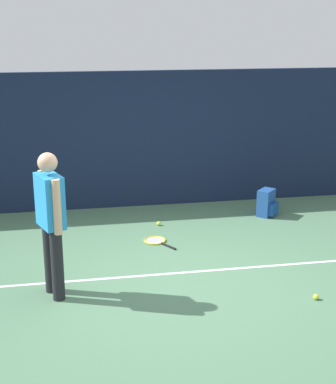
{
  "coord_description": "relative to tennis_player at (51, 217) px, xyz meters",
  "views": [
    {
      "loc": [
        -1.24,
        -6.43,
        3.08
      ],
      "look_at": [
        0.0,
        0.4,
        1.0
      ],
      "focal_mm": 53.92,
      "sensor_mm": 36.0,
      "label": 1
    }
  ],
  "objects": [
    {
      "name": "tennis_ball_by_fence",
      "position": [
        1.57,
        2.12,
        -0.93
      ],
      "size": [
        0.07,
        0.07,
        0.07
      ],
      "primitive_type": "sphere",
      "color": "#CCE033",
      "rests_on": "ground"
    },
    {
      "name": "tennis_player",
      "position": [
        0.0,
        0.0,
        0.0
      ],
      "size": [
        0.35,
        0.5,
        1.7
      ],
      "rotation": [
        0.0,
        0.0,
        1.93
      ],
      "color": "black",
      "rests_on": "ground"
    },
    {
      "name": "tennis_racket",
      "position": [
        1.42,
        1.44,
        -0.95
      ],
      "size": [
        0.47,
        0.62,
        0.03
      ],
      "rotation": [
        0.0,
        0.0,
        2.12
      ],
      "color": "black",
      "rests_on": "ground"
    },
    {
      "name": "tennis_ball_near_player",
      "position": [
        2.94,
        -0.65,
        -0.93
      ],
      "size": [
        0.07,
        0.07,
        0.07
      ],
      "primitive_type": "sphere",
      "color": "#CCE033",
      "rests_on": "ground"
    },
    {
      "name": "back_fence",
      "position": [
        1.44,
        3.2,
        0.18
      ],
      "size": [
        10.0,
        0.1,
        2.29
      ],
      "primitive_type": "cube",
      "color": "#141E38",
      "rests_on": "ground"
    },
    {
      "name": "backpack",
      "position": [
        3.38,
        2.26,
        -0.76
      ],
      "size": [
        0.38,
        0.38,
        0.44
      ],
      "rotation": [
        0.0,
        0.0,
        0.8
      ],
      "color": "#1E478C",
      "rests_on": "ground"
    },
    {
      "name": "court_line",
      "position": [
        1.44,
        0.33,
        -0.96
      ],
      "size": [
        9.0,
        0.05,
        0.0
      ],
      "primitive_type": "cube",
      "color": "white",
      "rests_on": "ground"
    },
    {
      "name": "ground_plane",
      "position": [
        1.44,
        0.2,
        -0.97
      ],
      "size": [
        12.0,
        12.0,
        0.0
      ],
      "primitive_type": "plane",
      "color": "#4C7556"
    }
  ]
}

